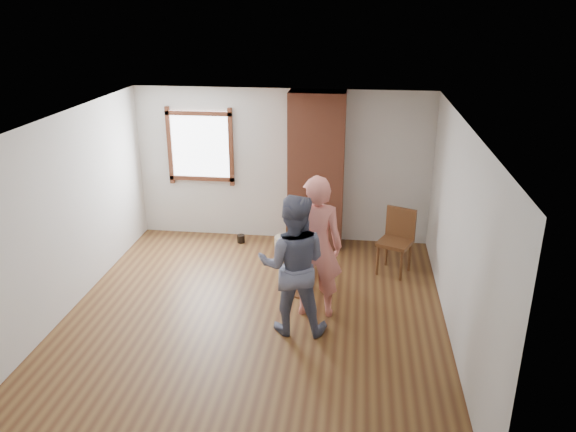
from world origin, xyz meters
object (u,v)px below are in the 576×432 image
object	(u,v)px
stoneware_crock	(286,251)
dining_chair_left	(300,250)
man	(293,265)
side_table	(302,269)
dining_chair_right	(397,237)
person_pink	(316,247)

from	to	relation	value
stoneware_crock	dining_chair_left	bearing A→B (deg)	-62.15
man	side_table	bearing A→B (deg)	-93.31
stoneware_crock	side_table	bearing A→B (deg)	-70.06
side_table	man	size ratio (longest dim) A/B	0.33
stoneware_crock	side_table	xyz separation A→B (m)	(0.35, -0.96, 0.17)
stoneware_crock	side_table	world-z (taller)	side_table
dining_chair_left	man	xyz separation A→B (m)	(0.05, -1.32, 0.41)
stoneware_crock	dining_chair_left	xyz separation A→B (m)	(0.28, -0.53, 0.26)
dining_chair_right	person_pink	world-z (taller)	person_pink
side_table	person_pink	bearing A→B (deg)	-64.54
side_table	person_pink	world-z (taller)	person_pink
side_table	person_pink	xyz separation A→B (m)	(0.22, -0.47, 0.56)
stoneware_crock	dining_chair_right	bearing A→B (deg)	-0.28
man	person_pink	size ratio (longest dim) A/B	0.94
man	person_pink	bearing A→B (deg)	-121.66
dining_chair_left	side_table	bearing A→B (deg)	-90.19
dining_chair_left	dining_chair_right	size ratio (longest dim) A/B	0.89
dining_chair_left	person_pink	xyz separation A→B (m)	(0.29, -0.90, 0.47)
side_table	man	xyz separation A→B (m)	(-0.02, -0.89, 0.50)
stoneware_crock	dining_chair_right	xyz separation A→B (m)	(1.71, -0.01, 0.33)
stoneware_crock	dining_chair_right	size ratio (longest dim) A/B	0.47
side_table	dining_chair_left	bearing A→B (deg)	98.96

